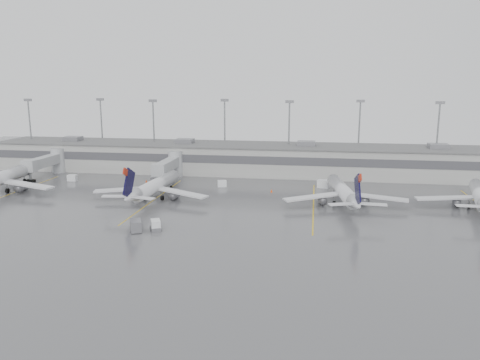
# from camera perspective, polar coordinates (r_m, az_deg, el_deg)

# --- Properties ---
(ground) EXTENTS (260.00, 260.00, 0.00)m
(ground) POSITION_cam_1_polar(r_m,az_deg,el_deg) (79.17, -4.04, -7.05)
(ground) COLOR #4B4B4D
(ground) RESTS_ON ground
(terminal) EXTENTS (152.00, 17.00, 9.45)m
(terminal) POSITION_cam_1_polar(r_m,az_deg,el_deg) (133.73, 1.58, 2.64)
(terminal) COLOR #9E9F9A
(terminal) RESTS_ON ground
(light_masts) EXTENTS (142.40, 8.00, 20.60)m
(light_masts) POSITION_cam_1_polar(r_m,az_deg,el_deg) (138.38, 1.92, 6.23)
(light_masts) COLOR gray
(light_masts) RESTS_ON ground
(jet_bridge_left) EXTENTS (4.00, 17.20, 7.00)m
(jet_bridge_left) POSITION_cam_1_polar(r_m,az_deg,el_deg) (140.87, -22.14, 2.11)
(jet_bridge_left) COLOR #A2A5A7
(jet_bridge_left) RESTS_ON ground
(jet_bridge_right) EXTENTS (4.00, 17.20, 7.00)m
(jet_bridge_right) POSITION_cam_1_polar(r_m,az_deg,el_deg) (126.37, -8.42, 1.83)
(jet_bridge_right) COLOR #A2A5A7
(jet_bridge_right) RESTS_ON ground
(stand_markings) EXTENTS (105.25, 40.00, 0.01)m
(stand_markings) POSITION_cam_1_polar(r_m,az_deg,el_deg) (101.69, -0.97, -2.72)
(stand_markings) COLOR yellow
(stand_markings) RESTS_ON ground
(jet_mid_left) EXTENTS (26.47, 29.73, 9.62)m
(jet_mid_left) POSITION_cam_1_polar(r_m,az_deg,el_deg) (105.42, -10.43, -0.73)
(jet_mid_left) COLOR silver
(jet_mid_left) RESTS_ON ground
(jet_mid_right) EXTENTS (25.86, 29.19, 9.48)m
(jet_mid_right) POSITION_cam_1_polar(r_m,az_deg,el_deg) (101.03, 12.53, -1.39)
(jet_mid_right) COLOR silver
(jet_mid_right) RESTS_ON ground
(jet_far_right) EXTENTS (24.58, 27.86, 9.14)m
(jet_far_right) POSITION_cam_1_polar(r_m,az_deg,el_deg) (107.54, 27.24, -1.70)
(jet_far_right) COLOR silver
(jet_far_right) RESTS_ON ground
(baggage_tug) EXTENTS (2.79, 3.34, 1.85)m
(baggage_tug) POSITION_cam_1_polar(r_m,az_deg,el_deg) (84.03, -10.24, -5.57)
(baggage_tug) COLOR white
(baggage_tug) RESTS_ON ground
(baggage_cart) EXTENTS (2.96, 3.63, 2.03)m
(baggage_cart) POSITION_cam_1_polar(r_m,az_deg,el_deg) (83.96, -12.59, -5.44)
(baggage_cart) COLOR slate
(baggage_cart) RESTS_ON ground
(gse_uld_a) EXTENTS (2.36, 1.63, 1.62)m
(gse_uld_a) POSITION_cam_1_polar(r_m,az_deg,el_deg) (131.06, -19.77, 0.25)
(gse_uld_a) COLOR white
(gse_uld_a) RESTS_ON ground
(gse_uld_b) EXTENTS (2.48, 1.99, 1.53)m
(gse_uld_b) POSITION_cam_1_polar(r_m,az_deg,el_deg) (116.71, -2.20, -0.43)
(gse_uld_b) COLOR white
(gse_uld_b) RESTS_ON ground
(gse_uld_c) EXTENTS (3.13, 2.51, 1.93)m
(gse_uld_c) POSITION_cam_1_polar(r_m,az_deg,el_deg) (117.17, 10.11, -0.46)
(gse_uld_c) COLOR white
(gse_uld_c) RESTS_ON ground
(gse_loader) EXTENTS (2.58, 3.28, 1.79)m
(gse_loader) POSITION_cam_1_polar(r_m,az_deg,el_deg) (122.11, -10.46, -0.01)
(gse_loader) COLOR slate
(gse_loader) RESTS_ON ground
(cone_a) EXTENTS (0.46, 0.46, 0.72)m
(cone_a) POSITION_cam_1_polar(r_m,az_deg,el_deg) (133.85, -23.80, -0.03)
(cone_a) COLOR #FB4705
(cone_a) RESTS_ON ground
(cone_b) EXTENTS (0.45, 0.45, 0.72)m
(cone_b) POSITION_cam_1_polar(r_m,az_deg,el_deg) (124.08, -11.36, -0.11)
(cone_b) COLOR #FB4705
(cone_b) RESTS_ON ground
(cone_c) EXTENTS (0.50, 0.50, 0.79)m
(cone_c) POSITION_cam_1_polar(r_m,az_deg,el_deg) (110.90, 3.86, -1.30)
(cone_c) COLOR #FB4705
(cone_c) RESTS_ON ground
(cone_d) EXTENTS (0.44, 0.44, 0.70)m
(cone_d) POSITION_cam_1_polar(r_m,az_deg,el_deg) (114.21, 27.16, -2.25)
(cone_d) COLOR #FB4705
(cone_d) RESTS_ON ground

